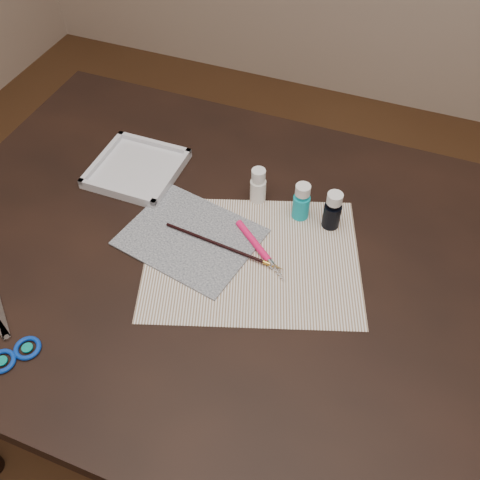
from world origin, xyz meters
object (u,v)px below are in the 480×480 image
(paper, at_px, (252,258))
(paint_bottle_cyan, at_px, (302,201))
(scissors, at_px, (0,333))
(paint_bottle_navy, at_px, (333,210))
(palette_tray, at_px, (137,168))
(canvas, at_px, (190,237))
(paint_bottle_white, at_px, (258,185))

(paper, height_order, paint_bottle_cyan, paint_bottle_cyan)
(paper, bearing_deg, scissors, -137.59)
(paint_bottle_navy, bearing_deg, palette_tray, 179.91)
(scissors, bearing_deg, paper, -110.30)
(canvas, bearing_deg, palette_tray, 144.92)
(paper, relative_size, scissors, 2.31)
(paint_bottle_white, distance_m, scissors, 0.56)
(paint_bottle_white, height_order, scissors, paint_bottle_white)
(paint_bottle_white, height_order, paint_bottle_cyan, paint_bottle_cyan)
(paper, height_order, canvas, canvas)
(palette_tray, bearing_deg, scissors, -92.50)
(paint_bottle_white, xyz_separation_m, paint_bottle_navy, (0.16, -0.02, 0.00))
(paint_bottle_cyan, xyz_separation_m, paint_bottle_navy, (0.06, -0.00, 0.00))
(paint_bottle_white, relative_size, palette_tray, 0.44)
(paper, height_order, paint_bottle_navy, paint_bottle_navy)
(paint_bottle_navy, height_order, scissors, paint_bottle_navy)
(paint_bottle_cyan, distance_m, palette_tray, 0.38)
(paint_bottle_navy, bearing_deg, canvas, -151.62)
(paint_bottle_cyan, bearing_deg, paint_bottle_white, 171.56)
(palette_tray, bearing_deg, paint_bottle_white, 3.30)
(paint_bottle_navy, distance_m, scissors, 0.65)
(canvas, relative_size, palette_tray, 1.37)
(paper, distance_m, scissors, 0.47)
(paper, relative_size, palette_tray, 2.23)
(paper, distance_m, paint_bottle_navy, 0.19)
(paint_bottle_white, xyz_separation_m, scissors, (-0.30, -0.47, -0.04))
(paper, height_order, scissors, scissors)
(scissors, bearing_deg, palette_tray, -65.22)
(canvas, xyz_separation_m, paint_bottle_white, (0.09, 0.15, 0.04))
(palette_tray, bearing_deg, paint_bottle_cyan, 0.25)
(canvas, height_order, scissors, scissors)
(paint_bottle_navy, bearing_deg, paint_bottle_cyan, 177.91)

